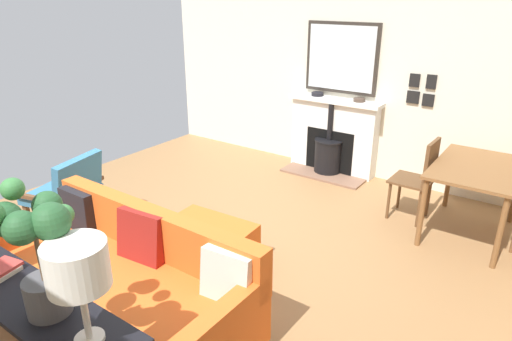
{
  "coord_description": "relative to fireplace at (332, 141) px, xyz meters",
  "views": [
    {
      "loc": [
        2.5,
        2.47,
        2.27
      ],
      "look_at": [
        -0.62,
        0.27,
        0.74
      ],
      "focal_mm": 31.26,
      "sensor_mm": 36.0,
      "label": 1
    }
  ],
  "objects": [
    {
      "name": "console_table",
      "position": [
        4.31,
        0.13,
        0.23
      ],
      "size": [
        0.36,
        1.92,
        0.75
      ],
      "color": "black",
      "rests_on": "ground"
    },
    {
      "name": "mantel_bowl_far",
      "position": [
        -0.02,
        0.32,
        0.59
      ],
      "size": [
        0.15,
        0.15,
        0.05
      ],
      "color": "#47382D",
      "rests_on": "fireplace"
    },
    {
      "name": "mirror_over_mantel",
      "position": [
        -0.11,
        -0.0,
        1.06
      ],
      "size": [
        0.04,
        0.97,
        0.88
      ],
      "color": "#2D2823"
    },
    {
      "name": "dining_table",
      "position": [
        0.74,
        1.89,
        0.2
      ],
      "size": [
        1.15,
        0.76,
        0.73
      ],
      "color": "brown",
      "rests_on": "ground"
    },
    {
      "name": "dining_chair_near_fireplace",
      "position": [
        0.74,
        1.37,
        0.08
      ],
      "size": [
        0.41,
        0.41,
        0.9
      ],
      "color": "brown",
      "rests_on": "ground"
    },
    {
      "name": "armchair_accent",
      "position": [
        2.95,
        -1.48,
        0.0
      ],
      "size": [
        0.79,
        0.73,
        0.79
      ],
      "color": "brown",
      "rests_on": "ground"
    },
    {
      "name": "potted_plant",
      "position": [
        4.32,
        0.52,
        0.74
      ],
      "size": [
        0.46,
        0.48,
        0.7
      ],
      "color": "#4C4C51",
      "rests_on": "console_table"
    },
    {
      "name": "fireplace",
      "position": [
        0.0,
        0.0,
        0.0
      ],
      "size": [
        0.55,
        1.25,
        1.0
      ],
      "color": "brown",
      "rests_on": "ground"
    },
    {
      "name": "table_lamp_far_end",
      "position": [
        4.31,
        0.85,
        0.71
      ],
      "size": [
        0.28,
        0.28,
        0.52
      ],
      "color": "beige",
      "rests_on": "console_table"
    },
    {
      "name": "photo_gallery_row",
      "position": [
        -0.13,
        1.03,
        0.77
      ],
      "size": [
        0.02,
        0.31,
        0.37
      ],
      "color": "black"
    },
    {
      "name": "ground_plane",
      "position": [
        2.71,
        -0.04,
        -0.44
      ],
      "size": [
        5.82,
        5.45,
        0.01
      ],
      "primitive_type": "cube",
      "color": "olive"
    },
    {
      "name": "sofa",
      "position": [
        3.58,
        0.13,
        -0.09
      ],
      "size": [
        0.89,
        2.05,
        0.81
      ],
      "color": "#B2B2B7",
      "rests_on": "ground"
    },
    {
      "name": "wall_left",
      "position": [
        -0.2,
        -0.04,
        0.94
      ],
      "size": [
        0.12,
        5.45,
        2.76
      ],
      "primitive_type": "cube",
      "color": "silver",
      "rests_on": "ground"
    },
    {
      "name": "ottoman",
      "position": [
        2.64,
        0.1,
        -0.21
      ],
      "size": [
        0.57,
        0.8,
        0.37
      ],
      "color": "#B2B2B7",
      "rests_on": "ground"
    },
    {
      "name": "mantel_bowl_near",
      "position": [
        -0.02,
        -0.26,
        0.59
      ],
      "size": [
        0.16,
        0.16,
        0.05
      ],
      "color": "black",
      "rests_on": "fireplace"
    }
  ]
}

